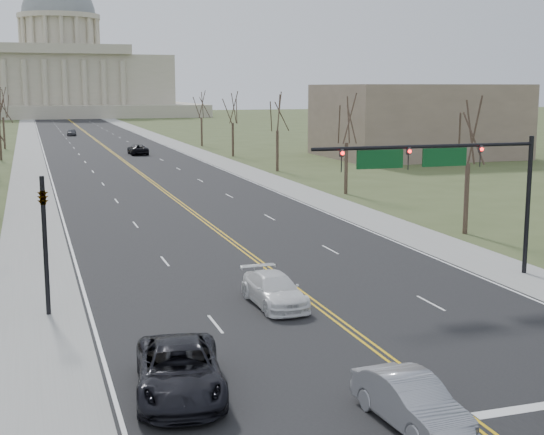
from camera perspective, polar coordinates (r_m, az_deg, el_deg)
ground at (r=24.63m, az=13.25°, el=-13.54°), size 600.00×600.00×0.00m
road at (r=130.15m, az=-12.58°, el=5.31°), size 20.00×380.00×0.01m
cross_road at (r=29.55m, az=7.19°, el=-9.33°), size 120.00×14.00×0.01m
sidewalk_left at (r=129.60m, az=-17.89°, el=5.06°), size 4.00×380.00×0.03m
sidewalk_right at (r=131.80m, az=-7.36°, el=5.52°), size 4.00×380.00×0.03m
center_line at (r=130.15m, az=-12.58°, el=5.32°), size 0.42×380.00×0.01m
edge_line_left at (r=129.62m, az=-16.92°, el=5.11°), size 0.15×380.00×0.01m
edge_line_right at (r=131.41m, az=-8.31°, el=5.49°), size 0.15×380.00×0.01m
capitol at (r=269.46m, az=-15.57°, el=10.41°), size 90.00×60.00×50.00m
signal_mast at (r=38.26m, az=12.77°, el=3.72°), size 12.12×0.44×7.20m
signal_left at (r=33.28m, az=-16.76°, el=-0.90°), size 0.32×0.36×6.00m
tree_r_0 at (r=51.32m, az=14.62°, el=6.02°), size 3.74×3.74×8.50m
tree_r_1 at (r=69.02m, az=5.66°, el=7.17°), size 3.74×3.74×8.50m
tree_r_2 at (r=87.71m, az=0.41°, el=7.77°), size 3.74×3.74×8.50m
tree_r_3 at (r=106.88m, az=-2.99°, el=8.12°), size 3.74×3.74×8.50m
tree_r_4 at (r=126.30m, az=-5.35°, el=8.35°), size 3.74×3.74×8.50m
tree_l_4 at (r=127.32m, az=-19.64°, el=8.01°), size 3.96×3.96×9.00m
bldg_right_mass at (r=108.59m, az=10.84°, el=7.17°), size 25.00×20.00×10.00m
car_sb_inner_lead at (r=22.73m, az=10.41°, el=-13.43°), size 1.96×4.58×1.47m
car_sb_outer_lead at (r=24.56m, az=-6.99°, el=-11.35°), size 3.46×6.12×1.61m
car_sb_inner_second at (r=33.89m, az=0.17°, el=-5.48°), size 2.14×4.93×1.41m
car_far_nb at (r=111.57m, az=-10.07°, el=5.07°), size 2.62×5.43×1.49m
car_far_sb at (r=157.93m, az=-14.85°, el=6.23°), size 2.15×4.33×1.42m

